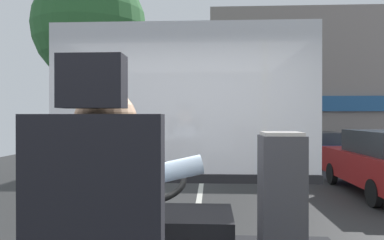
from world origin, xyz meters
TOP-DOWN VIEW (x-y plane):
  - ground at (0.00, 8.80)m, footprint 18.00×44.00m
  - bus_driver at (-0.14, -0.31)m, footprint 0.75×0.58m
  - steering_console at (-0.14, 0.80)m, footprint 1.10×0.94m
  - fare_box at (0.66, 0.39)m, footprint 0.24×0.27m
  - windshield_panel at (0.00, 1.62)m, footprint 2.50×0.08m
  - street_tree at (-3.21, 8.71)m, footprint 3.21×3.21m
  - shop_building at (5.17, 16.12)m, footprint 9.93×6.07m
  - parked_car_blue at (4.23, 12.44)m, footprint 1.76×3.93m

SIDE VIEW (x-z plane):
  - ground at x=0.00m, z-range -0.05..0.00m
  - parked_car_blue at x=4.23m, z-range 0.02..1.22m
  - steering_console at x=-0.14m, z-range 0.50..1.29m
  - fare_box at x=0.66m, z-range 0.67..1.65m
  - bus_driver at x=-0.14m, z-range 1.00..1.75m
  - windshield_panel at x=0.00m, z-range 0.98..2.46m
  - shop_building at x=5.17m, z-range 0.00..6.18m
  - street_tree at x=-3.21m, z-range 1.33..7.26m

